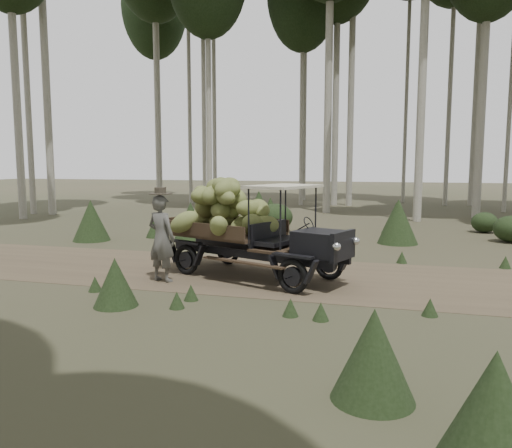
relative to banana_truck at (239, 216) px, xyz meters
name	(u,v)px	position (x,y,z in m)	size (l,w,h in m)	color
ground	(359,280)	(2.69, 0.03, -1.32)	(120.00, 120.00, 0.00)	#473D2B
dirt_track	(359,280)	(2.69, 0.03, -1.32)	(70.00, 4.00, 0.01)	brown
banana_truck	(239,216)	(0.00, 0.00, 0.00)	(4.65, 2.96, 2.26)	black
farmer	(161,237)	(-1.34, -1.16, -0.37)	(0.77, 0.61, 2.00)	#4F4E48
undergrowth	(366,250)	(2.80, 0.69, -0.76)	(20.43, 21.04, 1.39)	#233319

